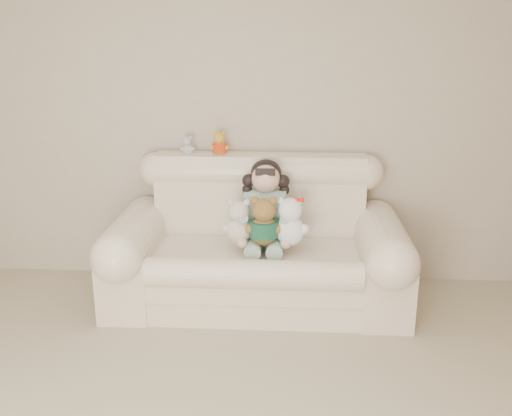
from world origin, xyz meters
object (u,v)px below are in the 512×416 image
object	(u,v)px
sofa	(257,236)
seated_child	(266,203)
white_cat	(290,216)
cream_teddy	(239,217)
brown_teddy	(264,217)

from	to	relation	value
sofa	seated_child	xyz separation A→B (m)	(0.06, 0.08, 0.22)
white_cat	cream_teddy	world-z (taller)	white_cat
brown_teddy	white_cat	world-z (taller)	white_cat
white_cat	sofa	bearing A→B (deg)	169.13
brown_teddy	cream_teddy	distance (m)	0.18
brown_teddy	cream_teddy	xyz separation A→B (m)	(-0.17, 0.03, -0.02)
white_cat	brown_teddy	bearing A→B (deg)	-159.64
seated_child	cream_teddy	size ratio (longest dim) A/B	1.71
brown_teddy	white_cat	size ratio (longest dim) A/B	0.99
seated_child	brown_teddy	world-z (taller)	seated_child
white_cat	cream_teddy	bearing A→B (deg)	-166.69
white_cat	seated_child	bearing A→B (deg)	147.53
brown_teddy	cream_teddy	world-z (taller)	brown_teddy
brown_teddy	cream_teddy	bearing A→B (deg)	167.38
sofa	seated_child	distance (m)	0.24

